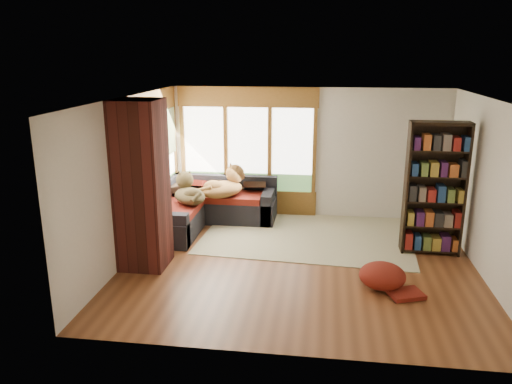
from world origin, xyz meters
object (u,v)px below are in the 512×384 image
(pouf, at_px, (382,275))
(sectional_sofa, at_px, (204,209))
(brick_chimney, at_px, (141,186))
(area_rug, at_px, (308,233))
(bookshelf, at_px, (435,189))
(dog_brindle, at_px, (189,191))
(dog_tan, at_px, (225,184))

(pouf, bearing_deg, sectional_sofa, 143.49)
(brick_chimney, bearing_deg, area_rug, 35.62)
(brick_chimney, distance_m, sectional_sofa, 2.32)
(bookshelf, distance_m, dog_brindle, 4.31)
(bookshelf, bearing_deg, brick_chimney, -166.06)
(dog_brindle, bearing_deg, pouf, -152.47)
(sectional_sofa, relative_size, dog_tan, 2.10)
(sectional_sofa, distance_m, dog_brindle, 0.66)
(area_rug, bearing_deg, dog_tan, 168.86)
(brick_chimney, xyz_separation_m, dog_tan, (0.87, 2.10, -0.50))
(pouf, distance_m, dog_brindle, 3.90)
(bookshelf, distance_m, dog_tan, 3.81)
(dog_brindle, bearing_deg, area_rug, -118.38)
(brick_chimney, relative_size, sectional_sofa, 1.18)
(dog_tan, bearing_deg, bookshelf, -62.32)
(pouf, bearing_deg, dog_brindle, 150.12)
(dog_tan, height_order, dog_brindle, dog_tan)
(area_rug, distance_m, pouf, 2.38)
(sectional_sofa, bearing_deg, area_rug, -7.24)
(sectional_sofa, xyz_separation_m, dog_tan, (0.42, 0.05, 0.50))
(pouf, bearing_deg, brick_chimney, 175.23)
(area_rug, height_order, bookshelf, bookshelf)
(brick_chimney, bearing_deg, dog_tan, 67.62)
(sectional_sofa, bearing_deg, brick_chimney, -102.15)
(pouf, relative_size, dog_brindle, 0.68)
(brick_chimney, bearing_deg, sectional_sofa, 77.71)
(dog_tan, bearing_deg, dog_brindle, 171.83)
(area_rug, distance_m, dog_tan, 1.83)
(brick_chimney, distance_m, dog_brindle, 1.73)
(sectional_sofa, bearing_deg, bookshelf, -12.54)
(brick_chimney, height_order, pouf, brick_chimney)
(sectional_sofa, height_order, dog_brindle, dog_brindle)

